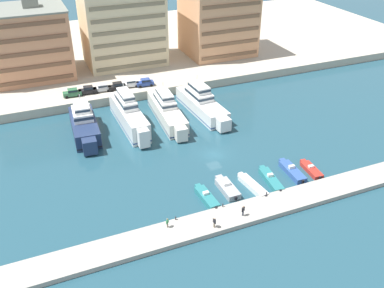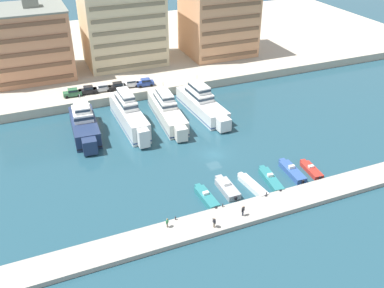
{
  "view_description": "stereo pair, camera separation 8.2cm",
  "coord_description": "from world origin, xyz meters",
  "px_view_note": "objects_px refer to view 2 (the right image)",
  "views": [
    {
      "loc": [
        -29.88,
        -60.84,
        42.84
      ],
      "look_at": [
        -4.01,
        1.31,
        2.5
      ],
      "focal_mm": 40.0,
      "sensor_mm": 36.0,
      "label": 1
    },
    {
      "loc": [
        -29.8,
        -60.87,
        42.84
      ],
      "look_at": [
        -4.01,
        1.31,
        2.5
      ],
      "focal_mm": 40.0,
      "sensor_mm": 36.0,
      "label": 2
    }
  ],
  "objects_px": {
    "car_blue_center_right": "(145,82)",
    "pedestrian_far_side": "(214,222)",
    "motorboat_red_center_right": "(311,170)",
    "pedestrian_near_edge": "(167,222)",
    "yacht_white_center_left": "(202,103)",
    "car_white_center": "(130,83)",
    "motorboat_teal_center_left": "(271,180)",
    "car_black_left": "(88,90)",
    "motorboat_white_mid_left": "(252,186)",
    "car_black_center_left": "(117,86)",
    "motorboat_grey_left": "(227,188)",
    "car_silver_mid_left": "(102,87)",
    "pedestrian_mid_deck": "(243,210)",
    "motorboat_blue_center": "(292,171)",
    "car_green_far_left": "(73,92)",
    "yacht_white_left": "(129,114)",
    "yacht_ivory_mid_left": "(167,111)",
    "yacht_navy_far_left": "(84,125)",
    "motorboat_teal_far_left": "(206,197)"
  },
  "relations": [
    {
      "from": "motorboat_red_center_right",
      "to": "pedestrian_near_edge",
      "type": "height_order",
      "value": "pedestrian_near_edge"
    },
    {
      "from": "yacht_ivory_mid_left",
      "to": "pedestrian_near_edge",
      "type": "height_order",
      "value": "yacht_ivory_mid_left"
    },
    {
      "from": "motorboat_red_center_right",
      "to": "pedestrian_near_edge",
      "type": "xyz_separation_m",
      "value": [
        -28.47,
        -4.67,
        1.32
      ]
    },
    {
      "from": "motorboat_red_center_right",
      "to": "car_black_left",
      "type": "height_order",
      "value": "car_black_left"
    },
    {
      "from": "yacht_white_center_left",
      "to": "motorboat_teal_center_left",
      "type": "relative_size",
      "value": 2.66
    },
    {
      "from": "motorboat_red_center_right",
      "to": "pedestrian_mid_deck",
      "type": "distance_m",
      "value": 18.47
    },
    {
      "from": "yacht_navy_far_left",
      "to": "motorboat_teal_center_left",
      "type": "bearing_deg",
      "value": -47.66
    },
    {
      "from": "yacht_white_left",
      "to": "pedestrian_far_side",
      "type": "relative_size",
      "value": 11.67
    },
    {
      "from": "car_black_center_left",
      "to": "motorboat_white_mid_left",
      "type": "bearing_deg",
      "value": -74.86
    },
    {
      "from": "yacht_navy_far_left",
      "to": "yacht_white_left",
      "type": "relative_size",
      "value": 0.84
    },
    {
      "from": "yacht_white_center_left",
      "to": "car_silver_mid_left",
      "type": "bearing_deg",
      "value": 141.53
    },
    {
      "from": "motorboat_white_mid_left",
      "to": "yacht_white_center_left",
      "type": "bearing_deg",
      "value": 83.03
    },
    {
      "from": "car_white_center",
      "to": "pedestrian_near_edge",
      "type": "distance_m",
      "value": 49.11
    },
    {
      "from": "yacht_ivory_mid_left",
      "to": "pedestrian_far_side",
      "type": "distance_m",
      "value": 36.09
    },
    {
      "from": "car_black_center_left",
      "to": "motorboat_red_center_right",
      "type": "bearing_deg",
      "value": -61.29
    },
    {
      "from": "motorboat_teal_far_left",
      "to": "car_black_left",
      "type": "bearing_deg",
      "value": 103.03
    },
    {
      "from": "car_blue_center_right",
      "to": "pedestrian_far_side",
      "type": "height_order",
      "value": "car_blue_center_right"
    },
    {
      "from": "motorboat_red_center_right",
      "to": "car_white_center",
      "type": "distance_m",
      "value": 48.36
    },
    {
      "from": "yacht_white_left",
      "to": "car_black_left",
      "type": "height_order",
      "value": "yacht_white_left"
    },
    {
      "from": "car_blue_center_right",
      "to": "car_silver_mid_left",
      "type": "bearing_deg",
      "value": 175.57
    },
    {
      "from": "car_black_left",
      "to": "motorboat_blue_center",
      "type": "bearing_deg",
      "value": -57.84
    },
    {
      "from": "motorboat_teal_center_left",
      "to": "car_black_left",
      "type": "xyz_separation_m",
      "value": [
        -22.25,
        43.64,
        2.55
      ]
    },
    {
      "from": "motorboat_red_center_right",
      "to": "car_blue_center_right",
      "type": "bearing_deg",
      "value": 111.55
    },
    {
      "from": "yacht_white_center_left",
      "to": "motorboat_teal_center_left",
      "type": "height_order",
      "value": "yacht_white_center_left"
    },
    {
      "from": "car_black_center_left",
      "to": "pedestrian_mid_deck",
      "type": "bearing_deg",
      "value": -82.56
    },
    {
      "from": "motorboat_grey_left",
      "to": "car_green_far_left",
      "type": "distance_m",
      "value": 46.53
    },
    {
      "from": "yacht_white_left",
      "to": "car_white_center",
      "type": "relative_size",
      "value": 4.89
    },
    {
      "from": "motorboat_teal_center_left",
      "to": "car_silver_mid_left",
      "type": "relative_size",
      "value": 1.86
    },
    {
      "from": "motorboat_teal_center_left",
      "to": "car_green_far_left",
      "type": "xyz_separation_m",
      "value": [
        -25.8,
        43.51,
        2.55
      ]
    },
    {
      "from": "motorboat_blue_center",
      "to": "car_black_center_left",
      "type": "relative_size",
      "value": 1.78
    },
    {
      "from": "car_white_center",
      "to": "car_silver_mid_left",
      "type": "bearing_deg",
      "value": -179.96
    },
    {
      "from": "car_silver_mid_left",
      "to": "pedestrian_near_edge",
      "type": "distance_m",
      "value": 48.46
    },
    {
      "from": "motorboat_blue_center",
      "to": "car_green_far_left",
      "type": "relative_size",
      "value": 1.77
    },
    {
      "from": "motorboat_red_center_right",
      "to": "yacht_navy_far_left",
      "type": "bearing_deg",
      "value": 140.12
    },
    {
      "from": "car_silver_mid_left",
      "to": "pedestrian_mid_deck",
      "type": "relative_size",
      "value": 2.36
    },
    {
      "from": "motorboat_white_mid_left",
      "to": "car_black_center_left",
      "type": "bearing_deg",
      "value": 105.14
    },
    {
      "from": "yacht_white_center_left",
      "to": "car_black_center_left",
      "type": "distance_m",
      "value": 21.13
    },
    {
      "from": "pedestrian_far_side",
      "to": "motorboat_blue_center",
      "type": "bearing_deg",
      "value": 23.26
    },
    {
      "from": "yacht_ivory_mid_left",
      "to": "motorboat_grey_left",
      "type": "relative_size",
      "value": 3.1
    },
    {
      "from": "yacht_ivory_mid_left",
      "to": "car_blue_center_right",
      "type": "height_order",
      "value": "yacht_ivory_mid_left"
    },
    {
      "from": "motorboat_white_mid_left",
      "to": "pedestrian_far_side",
      "type": "bearing_deg",
      "value": -145.84
    },
    {
      "from": "car_blue_center_right",
      "to": "pedestrian_mid_deck",
      "type": "xyz_separation_m",
      "value": [
        -0.23,
        -49.55,
        -1.2
      ]
    },
    {
      "from": "yacht_white_center_left",
      "to": "car_blue_center_right",
      "type": "distance_m",
      "value": 16.6
    },
    {
      "from": "motorboat_grey_left",
      "to": "car_black_left",
      "type": "bearing_deg",
      "value": 108.4
    },
    {
      "from": "motorboat_teal_center_left",
      "to": "pedestrian_mid_deck",
      "type": "xyz_separation_m",
      "value": [
        -8.98,
        -6.66,
        1.35
      ]
    },
    {
      "from": "motorboat_teal_far_left",
      "to": "car_silver_mid_left",
      "type": "distance_m",
      "value": 44.61
    },
    {
      "from": "yacht_navy_far_left",
      "to": "pedestrian_far_side",
      "type": "relative_size",
      "value": 9.75
    },
    {
      "from": "yacht_white_center_left",
      "to": "motorboat_grey_left",
      "type": "height_order",
      "value": "yacht_white_center_left"
    },
    {
      "from": "motorboat_red_center_right",
      "to": "car_blue_center_right",
      "type": "distance_m",
      "value": 46.27
    },
    {
      "from": "pedestrian_mid_deck",
      "to": "motorboat_red_center_right",
      "type": "bearing_deg",
      "value": 20.96
    }
  ]
}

